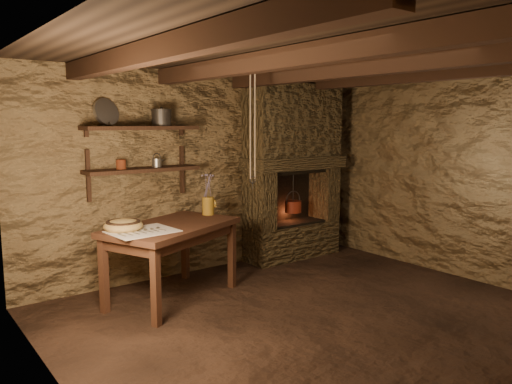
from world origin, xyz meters
TOP-DOWN VIEW (x-y plane):
  - floor at (0.00, 0.00)m, footprint 4.50×4.50m
  - back_wall at (0.00, 2.00)m, footprint 4.50×0.04m
  - left_wall at (-2.25, 0.00)m, footprint 0.04×4.00m
  - right_wall at (2.25, 0.00)m, footprint 0.04×4.00m
  - ceiling at (0.00, 0.00)m, footprint 4.50×4.00m
  - beam_far_left at (-1.50, 0.00)m, footprint 0.14×3.95m
  - beam_mid_left at (-0.50, 0.00)m, footprint 0.14×3.95m
  - beam_mid_right at (0.50, 0.00)m, footprint 0.14×3.95m
  - beam_far_right at (1.50, 0.00)m, footprint 0.14×3.95m
  - shelf_lower at (-0.85, 1.84)m, footprint 1.25×0.30m
  - shelf_upper at (-0.85, 1.84)m, footprint 1.25×0.30m
  - hearth at (1.25, 1.77)m, footprint 1.43×0.51m
  - work_table at (-0.81, 1.27)m, footprint 1.57×1.25m
  - linen_cloth at (-1.19, 1.13)m, footprint 0.63×0.52m
  - pewter_cutlery_row at (-1.19, 1.11)m, footprint 0.51×0.23m
  - drinking_glasses at (-1.17, 1.24)m, footprint 0.19×0.06m
  - stoneware_jug at (-0.23, 1.51)m, footprint 0.15×0.14m
  - wooden_bowl at (-1.31, 1.29)m, footprint 0.48×0.48m
  - iron_stockpot at (-0.61, 1.84)m, footprint 0.22×0.22m
  - tin_pan at (-1.19, 1.94)m, footprint 0.32×0.21m
  - small_kettle at (-0.68, 1.84)m, footprint 0.16×0.13m
  - rusty_tin at (-1.09, 1.84)m, footprint 0.12×0.12m
  - red_pot at (1.22, 1.72)m, footprint 0.28×0.28m
  - hanging_ropes at (0.05, 1.05)m, footprint 0.08×0.08m

SIDE VIEW (x-z plane):
  - floor at x=0.00m, z-range 0.00..0.00m
  - work_table at x=-0.81m, z-range 0.03..0.82m
  - red_pot at x=1.22m, z-range 0.44..0.98m
  - linen_cloth at x=-1.19m, z-range 0.79..0.79m
  - pewter_cutlery_row at x=-1.19m, z-range 0.79..0.81m
  - wooden_bowl at x=-1.31m, z-range 0.76..0.90m
  - drinking_glasses at x=-1.17m, z-range 0.79..0.87m
  - stoneware_jug at x=-0.23m, z-range 0.75..1.21m
  - back_wall at x=0.00m, z-range 0.00..2.40m
  - left_wall at x=-2.25m, z-range 0.00..2.40m
  - right_wall at x=2.25m, z-range 0.00..2.40m
  - hearth at x=1.25m, z-range 0.08..2.38m
  - shelf_lower at x=-0.85m, z-range 1.28..1.32m
  - small_kettle at x=-0.68m, z-range 1.29..1.44m
  - rusty_tin at x=-1.09m, z-range 1.32..1.42m
  - shelf_upper at x=-0.85m, z-range 1.73..1.77m
  - hanging_ropes at x=0.05m, z-range 1.20..2.40m
  - iron_stockpot at x=-0.61m, z-range 1.77..1.93m
  - tin_pan at x=-1.19m, z-range 1.77..2.06m
  - beam_far_left at x=-1.50m, z-range 2.23..2.39m
  - beam_mid_left at x=-0.50m, z-range 2.23..2.39m
  - beam_mid_right at x=0.50m, z-range 2.23..2.39m
  - beam_far_right at x=1.50m, z-range 2.23..2.39m
  - ceiling at x=0.00m, z-range 2.38..2.42m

